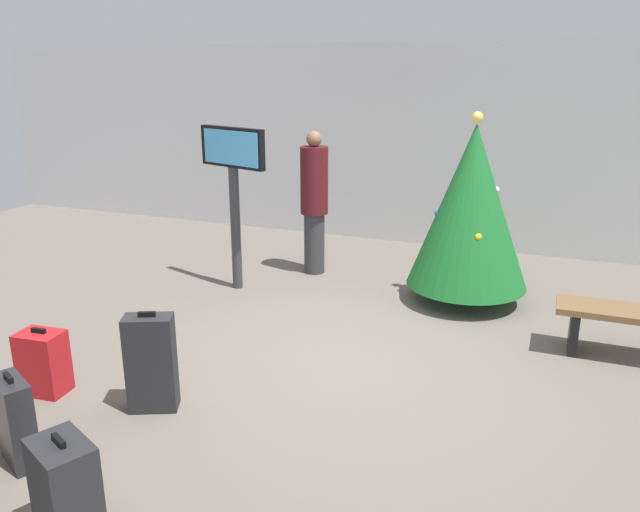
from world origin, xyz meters
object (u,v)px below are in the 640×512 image
(traveller_0, at_px, (314,200))
(suitcase_1, at_px, (66,490))
(waiting_bench, at_px, (640,324))
(suitcase_5, at_px, (43,363))
(holiday_tree, at_px, (471,207))
(suitcase_2, at_px, (16,422))
(suitcase_3, at_px, (151,363))
(flight_info_kiosk, at_px, (233,176))

(traveller_0, xyz_separation_m, suitcase_1, (0.48, -4.98, -0.67))
(waiting_bench, bearing_deg, suitcase_5, -152.04)
(holiday_tree, bearing_deg, suitcase_2, -119.27)
(suitcase_3, bearing_deg, suitcase_5, -173.37)
(holiday_tree, relative_size, suitcase_1, 3.31)
(suitcase_5, bearing_deg, flight_info_kiosk, 84.95)
(flight_info_kiosk, bearing_deg, suitcase_2, -85.11)
(holiday_tree, xyz_separation_m, suitcase_3, (-1.93, -3.29, -0.72))
(suitcase_1, bearing_deg, holiday_tree, 71.68)
(flight_info_kiosk, distance_m, suitcase_2, 3.82)
(suitcase_5, bearing_deg, traveller_0, 76.34)
(flight_info_kiosk, height_order, suitcase_2, flight_info_kiosk)
(flight_info_kiosk, bearing_deg, suitcase_1, -74.43)
(traveller_0, distance_m, suitcase_5, 3.92)
(holiday_tree, distance_m, waiting_bench, 2.10)
(waiting_bench, bearing_deg, suitcase_1, -131.31)
(waiting_bench, height_order, suitcase_5, suitcase_5)
(suitcase_3, xyz_separation_m, suitcase_5, (-1.00, -0.12, -0.12))
(traveller_0, relative_size, suitcase_1, 2.84)
(suitcase_2, relative_size, suitcase_3, 0.81)
(holiday_tree, height_order, waiting_bench, holiday_tree)
(suitcase_1, height_order, suitcase_2, suitcase_2)
(suitcase_3, relative_size, suitcase_5, 1.43)
(flight_info_kiosk, relative_size, suitcase_5, 3.38)
(suitcase_1, xyz_separation_m, suitcase_2, (-0.83, 0.43, 0.01))
(flight_info_kiosk, height_order, traveller_0, flight_info_kiosk)
(suitcase_1, bearing_deg, suitcase_5, 138.40)
(holiday_tree, relative_size, suitcase_2, 3.24)
(waiting_bench, distance_m, suitcase_5, 5.25)
(waiting_bench, xyz_separation_m, suitcase_2, (-4.07, -3.27, -0.05))
(waiting_bench, height_order, suitcase_2, suitcase_2)
(suitcase_1, height_order, suitcase_5, suitcase_1)
(flight_info_kiosk, bearing_deg, waiting_bench, -5.07)
(traveller_0, bearing_deg, suitcase_3, -88.65)
(suitcase_5, bearing_deg, suitcase_3, 6.63)
(flight_info_kiosk, xyz_separation_m, suitcase_1, (1.14, -4.08, -1.07))
(waiting_bench, relative_size, suitcase_2, 2.19)
(holiday_tree, distance_m, flight_info_kiosk, 2.74)
(holiday_tree, height_order, suitcase_2, holiday_tree)
(holiday_tree, distance_m, traveller_0, 2.05)
(waiting_bench, xyz_separation_m, suitcase_5, (-4.64, -2.46, -0.09))
(traveller_0, distance_m, suitcase_2, 4.62)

